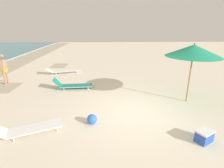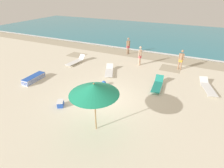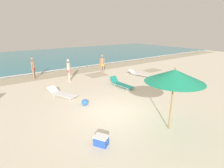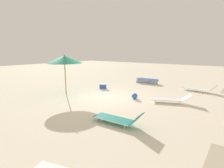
# 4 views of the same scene
# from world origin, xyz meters

# --- Properties ---
(ground_plane) EXTENTS (60.00, 60.00, 0.16)m
(ground_plane) POSITION_xyz_m (0.00, 0.01, -0.08)
(ground_plane) COLOR beige
(beach_umbrella) EXTENTS (2.28, 2.28, 2.61)m
(beach_umbrella) POSITION_xyz_m (1.03, -2.49, 2.29)
(beach_umbrella) COLOR #9E7547
(beach_umbrella) RESTS_ON ground_plane
(lounger_stack) EXTENTS (0.67, 1.93, 0.41)m
(lounger_stack) POSITION_xyz_m (-5.87, -0.00, 0.21)
(lounger_stack) COLOR blue
(lounger_stack) RESTS_ON ground_plane
(sun_lounger_under_umbrella) EXTENTS (0.74, 2.06, 0.60)m
(sun_lounger_under_umbrella) POSITION_xyz_m (2.87, 3.00, 0.22)
(sun_lounger_under_umbrella) COLOR #1E8475
(sun_lounger_under_umbrella) RESTS_ON ground_plane
(sun_lounger_beside_umbrella) EXTENTS (1.37, 2.14, 0.50)m
(sun_lounger_beside_umbrella) POSITION_xyz_m (-1.29, 3.66, 0.21)
(sun_lounger_beside_umbrella) COLOR white
(sun_lounger_beside_umbrella) RESTS_ON ground_plane
(sun_lounger_near_water_left) EXTENTS (0.88, 2.29, 0.59)m
(sun_lounger_near_water_left) POSITION_xyz_m (-5.15, 4.35, 0.21)
(sun_lounger_near_water_left) COLOR white
(sun_lounger_near_water_left) RESTS_ON ground_plane
(beach_ball) EXTENTS (0.35, 0.35, 0.35)m
(beach_ball) POSITION_xyz_m (-0.73, 1.67, 0.18)
(beach_ball) COLOR blue
(beach_ball) RESTS_ON ground_plane
(cooler_box) EXTENTS (0.56, 0.61, 0.37)m
(cooler_box) POSITION_xyz_m (-1.85, -1.73, 0.19)
(cooler_box) COLOR blue
(cooler_box) RESTS_ON ground_plane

